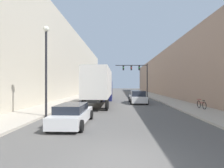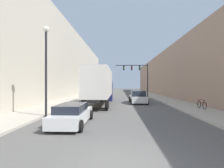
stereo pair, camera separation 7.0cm
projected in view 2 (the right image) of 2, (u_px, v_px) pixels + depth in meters
name	position (u px, v px, depth m)	size (l,w,h in m)	color
ground_plane	(120.00, 161.00, 5.64)	(200.00, 200.00, 0.00)	#565451
sidewalk_right	(156.00, 96.00, 35.31)	(3.45, 80.00, 0.15)	#B2A899
sidewalk_left	(84.00, 96.00, 35.91)	(3.45, 80.00, 0.15)	#B2A899
building_right	(179.00, 73.00, 35.12)	(6.00, 80.00, 9.41)	#997A66
building_left	(61.00, 63.00, 36.12)	(6.00, 80.00, 13.60)	#BCB29E
semi_truck	(101.00, 85.00, 21.56)	(2.51, 12.79, 4.23)	silver
sedan_car	(72.00, 114.00, 10.74)	(1.97, 4.67, 1.29)	silver
suv_car	(138.00, 97.00, 22.91)	(2.19, 4.64, 1.63)	silver
traffic_signal_gantry	(139.00, 73.00, 33.88)	(6.25, 0.35, 6.47)	black
street_lamp	(46.00, 59.00, 12.99)	(0.44, 0.44, 6.82)	black
parked_bicycle	(202.00, 105.00, 16.68)	(0.44, 1.82, 0.86)	black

